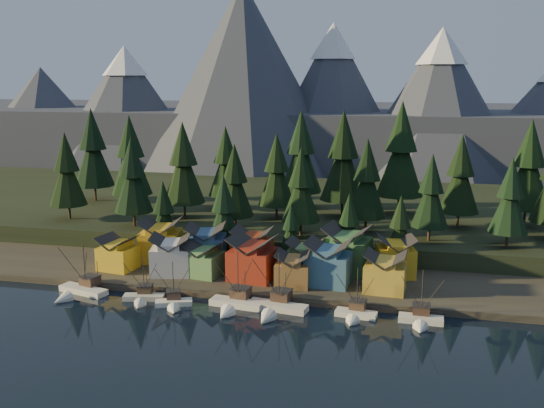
% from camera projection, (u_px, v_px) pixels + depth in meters
% --- Properties ---
extents(ground, '(500.00, 500.00, 0.00)m').
position_uv_depth(ground, '(223.00, 329.00, 112.25)').
color(ground, black).
rests_on(ground, ground).
extents(shore_strip, '(400.00, 50.00, 1.50)m').
position_uv_depth(shore_strip, '(271.00, 262.00, 150.32)').
color(shore_strip, '#312C24').
rests_on(shore_strip, ground).
extents(hillside, '(420.00, 100.00, 6.00)m').
position_uv_depth(hillside, '(305.00, 211.00, 197.64)').
color(hillside, black).
rests_on(hillside, ground).
extents(dock, '(80.00, 4.00, 1.00)m').
position_uv_depth(dock, '(246.00, 296.00, 127.92)').
color(dock, '#4E4538').
rests_on(dock, ground).
extents(mountain_ridge, '(560.00, 190.00, 90.00)m').
position_uv_depth(mountain_ridge, '(337.00, 117.00, 311.95)').
color(mountain_ridge, '#494D5E').
rests_on(mountain_ridge, ground).
extents(boat_0, '(12.12, 12.68, 12.26)m').
position_uv_depth(boat_0, '(78.00, 285.00, 129.56)').
color(boat_0, white).
rests_on(boat_0, ground).
extents(boat_1, '(9.07, 9.55, 10.23)m').
position_uv_depth(boat_1, '(143.00, 292.00, 125.88)').
color(boat_1, beige).
rests_on(boat_1, ground).
extents(boat_2, '(8.14, 8.67, 10.11)m').
position_uv_depth(boat_2, '(174.00, 297.00, 122.87)').
color(boat_2, white).
rests_on(boat_2, ground).
extents(boat_3, '(11.71, 12.50, 12.68)m').
position_uv_depth(boat_3, '(234.00, 297.00, 121.79)').
color(boat_3, white).
rests_on(boat_3, ground).
extents(boat_4, '(12.83, 13.67, 12.90)m').
position_uv_depth(boat_4, '(275.00, 301.00, 119.86)').
color(boat_4, silver).
rests_on(boat_4, ground).
extents(boat_5, '(8.51, 9.08, 10.73)m').
position_uv_depth(boat_5, '(355.00, 308.00, 116.85)').
color(boat_5, white).
rests_on(boat_5, ground).
extents(boat_6, '(8.68, 9.41, 11.29)m').
position_uv_depth(boat_6, '(421.00, 313.00, 114.06)').
color(boat_6, silver).
rests_on(boat_6, ground).
extents(house_front_0, '(8.97, 8.61, 7.92)m').
position_uv_depth(house_front_0, '(118.00, 252.00, 141.87)').
color(house_front_0, gold).
rests_on(house_front_0, shore_strip).
extents(house_front_1, '(10.56, 10.30, 9.12)m').
position_uv_depth(house_front_1, '(171.00, 254.00, 138.40)').
color(house_front_1, silver).
rests_on(house_front_1, shore_strip).
extents(house_front_2, '(9.06, 9.11, 7.65)m').
position_uv_depth(house_front_2, '(204.00, 258.00, 137.50)').
color(house_front_2, '#53884A').
rests_on(house_front_2, shore_strip).
extents(house_front_3, '(10.68, 10.29, 9.78)m').
position_uv_depth(house_front_3, '(252.00, 257.00, 134.71)').
color(house_front_3, maroon).
rests_on(house_front_3, shore_strip).
extents(house_front_4, '(7.75, 8.29, 7.41)m').
position_uv_depth(house_front_4, '(293.00, 268.00, 130.84)').
color(house_front_4, olive).
rests_on(house_front_4, shore_strip).
extents(house_front_5, '(10.08, 9.32, 9.80)m').
position_uv_depth(house_front_5, '(328.00, 262.00, 131.17)').
color(house_front_5, '#376283').
rests_on(house_front_5, shore_strip).
extents(house_front_6, '(8.94, 8.51, 8.42)m').
position_uv_depth(house_front_6, '(385.00, 271.00, 127.08)').
color(house_front_6, gold).
rests_on(house_front_6, shore_strip).
extents(house_back_0, '(10.67, 10.35, 10.30)m').
position_uv_depth(house_back_0, '(161.00, 239.00, 148.43)').
color(house_back_0, gold).
rests_on(house_back_0, shore_strip).
extents(house_back_1, '(10.55, 10.64, 10.04)m').
position_uv_depth(house_back_1, '(206.00, 244.00, 144.36)').
color(house_back_1, '#35557D').
rests_on(house_back_1, shore_strip).
extents(house_back_2, '(9.12, 8.39, 9.59)m').
position_uv_depth(house_back_2, '(252.00, 247.00, 142.75)').
color(house_back_2, maroon).
rests_on(house_back_2, shore_strip).
extents(house_back_3, '(8.37, 7.53, 8.13)m').
position_uv_depth(house_back_3, '(305.00, 256.00, 138.02)').
color(house_back_3, '#568347').
rests_on(house_back_3, shore_strip).
extents(house_back_4, '(11.66, 11.35, 10.87)m').
position_uv_depth(house_back_4, '(347.00, 248.00, 139.77)').
color(house_back_4, '#3E723F').
rests_on(house_back_4, shore_strip).
extents(house_back_5, '(9.67, 9.75, 9.16)m').
position_uv_depth(house_back_5, '(396.00, 255.00, 137.05)').
color(house_back_5, gold).
rests_on(house_back_5, shore_strip).
extents(tree_hill_0, '(10.69, 10.69, 24.90)m').
position_uv_depth(tree_hill_0, '(67.00, 172.00, 171.26)').
color(tree_hill_0, '#332319').
rests_on(tree_hill_0, hillside).
extents(tree_hill_1, '(12.46, 12.46, 29.02)m').
position_uv_depth(tree_hill_1, '(131.00, 158.00, 183.51)').
color(tree_hill_1, '#332319').
rests_on(tree_hill_1, hillside).
extents(tree_hill_2, '(10.50, 10.50, 24.45)m').
position_uv_depth(tree_hill_2, '(133.00, 178.00, 162.77)').
color(tree_hill_2, '#332319').
rests_on(tree_hill_2, hillside).
extents(tree_hill_3, '(11.94, 11.94, 27.81)m').
position_uv_depth(tree_hill_3, '(183.00, 166.00, 171.71)').
color(tree_hill_3, '#332319').
rests_on(tree_hill_3, hillside).
extents(tree_hill_4, '(10.99, 10.99, 25.61)m').
position_uv_depth(tree_hill_4, '(226.00, 164.00, 184.57)').
color(tree_hill_4, '#332319').
rests_on(tree_hill_4, hillside).
extents(tree_hill_5, '(9.90, 9.90, 23.07)m').
position_uv_depth(tree_hill_5, '(235.00, 183.00, 158.83)').
color(tree_hill_5, '#332319').
rests_on(tree_hill_5, hillside).
extents(tree_hill_6, '(10.61, 10.61, 24.71)m').
position_uv_depth(tree_hill_6, '(277.00, 172.00, 171.26)').
color(tree_hill_6, '#332319').
rests_on(tree_hill_6, hillside).
extents(tree_hill_7, '(9.86, 9.86, 22.97)m').
position_uv_depth(tree_hill_7, '(301.00, 187.00, 153.07)').
color(tree_hill_7, '#332319').
rests_on(tree_hill_7, hillside).
extents(tree_hill_8, '(13.29, 13.29, 30.96)m').
position_uv_depth(tree_hill_8, '(343.00, 159.00, 173.39)').
color(tree_hill_8, '#332319').
rests_on(tree_hill_8, hillside).
extents(tree_hill_9, '(10.61, 10.61, 24.72)m').
position_uv_depth(tree_hill_9, '(367.00, 181.00, 156.13)').
color(tree_hill_9, '#332319').
rests_on(tree_hill_9, hillside).
extents(tree_hill_10, '(14.35, 14.35, 33.42)m').
position_uv_depth(tree_hill_10, '(401.00, 153.00, 177.33)').
color(tree_hill_10, '#332319').
rests_on(tree_hill_10, hillside).
extents(tree_hill_11, '(9.35, 9.35, 21.79)m').
position_uv_depth(tree_hill_11, '(431.00, 194.00, 148.25)').
color(tree_hill_11, '#332319').
rests_on(tree_hill_11, hillside).
extents(tree_hill_12, '(10.86, 10.86, 25.30)m').
position_uv_depth(tree_hill_12, '(460.00, 177.00, 161.43)').
color(tree_hill_12, '#332319').
rests_on(tree_hill_12, hillside).
extents(tree_hill_13, '(9.28, 9.28, 21.63)m').
position_uv_depth(tree_hill_13, '(510.00, 199.00, 142.49)').
color(tree_hill_13, '#332319').
rests_on(tree_hill_13, hillside).
extents(tree_hill_14, '(12.54, 12.54, 29.20)m').
position_uv_depth(tree_hill_14, '(529.00, 168.00, 162.87)').
color(tree_hill_14, '#332319').
rests_on(tree_hill_14, hillside).
extents(tree_hill_15, '(13.02, 13.02, 30.33)m').
position_uv_depth(tree_hill_15, '(301.00, 155.00, 186.02)').
color(tree_hill_15, '#332319').
rests_on(tree_hill_15, hillside).
extents(tree_hill_16, '(13.03, 13.03, 30.36)m').
position_uv_depth(tree_hill_16, '(93.00, 151.00, 196.78)').
color(tree_hill_16, '#332319').
rests_on(tree_hill_16, hillside).
extents(tree_shore_0, '(8.08, 8.08, 18.82)m').
position_uv_depth(tree_shore_0, '(164.00, 214.00, 154.09)').
color(tree_shore_0, '#332319').
rests_on(tree_shore_0, shore_strip).
extents(tree_shore_1, '(8.98, 8.98, 20.92)m').
position_uv_depth(tree_shore_1, '(224.00, 212.00, 150.42)').
color(tree_shore_1, '#332319').
rests_on(tree_shore_1, shore_strip).
extents(tree_shore_2, '(6.14, 6.14, 14.30)m').
position_uv_depth(tree_shore_2, '(291.00, 230.00, 147.51)').
color(tree_shore_2, '#332319').
rests_on(tree_shore_2, shore_strip).
extents(tree_shore_3, '(7.57, 7.57, 17.63)m').
position_uv_depth(tree_shore_3, '(349.00, 226.00, 144.14)').
color(tree_shore_3, '#332319').
rests_on(tree_shore_3, shore_strip).
extents(tree_shore_4, '(7.58, 7.58, 17.66)m').
position_uv_depth(tree_shore_4, '(400.00, 228.00, 141.56)').
color(tree_shore_4, '#332319').
rests_on(tree_shore_4, shore_strip).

